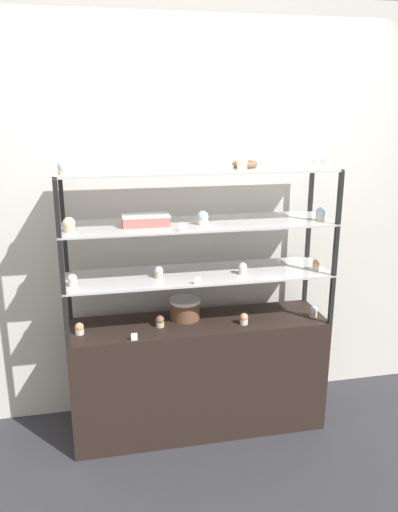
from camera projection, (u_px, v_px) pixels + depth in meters
The scene contains 28 objects.
ground_plane at pixel (199, 424), 3.23m from camera, with size 20.00×20.00×0.00m, color #2D2D33.
back_wall at pixel (188, 217), 3.19m from camera, with size 8.00×0.05×2.60m.
display_base at pixel (199, 374), 3.13m from camera, with size 1.55×0.41×0.73m.
display_riser_lower at pixel (199, 276), 2.95m from camera, with size 1.55×0.41×0.31m.
display_riser_middle at pixel (199, 226), 2.86m from camera, with size 1.55×0.41×0.31m.
display_riser_upper at pixel (199, 172), 2.77m from camera, with size 1.55×0.41×0.31m.
layer_cake_centerpiece at pixel (185, 309), 3.04m from camera, with size 0.18×0.18×0.13m.
sheet_cake_frosted at pixel (146, 220), 2.77m from camera, with size 0.26×0.13×0.06m.
cupcake_0 at pixel (79, 329), 2.84m from camera, with size 0.05×0.05×0.07m.
cupcake_1 at pixel (160, 321), 2.94m from camera, with size 0.05×0.05×0.07m.
cupcake_2 at pixel (244, 319), 2.98m from camera, with size 0.05×0.05×0.07m.
cupcake_3 at pixel (313, 312), 3.08m from camera, with size 0.05×0.05×0.07m.
price_tag_0 at pixel (134, 337), 2.77m from camera, with size 0.04×0.00×0.04m.
cupcake_4 at pixel (72, 280), 2.72m from camera, with size 0.05×0.05×0.07m.
cupcake_5 at pixel (159, 272), 2.85m from camera, with size 0.05×0.05×0.07m.
cupcake_6 at pixel (243, 268), 2.92m from camera, with size 0.05×0.05×0.07m.
cupcake_7 at pixel (317, 265), 2.99m from camera, with size 0.05×0.05×0.07m.
price_tag_1 at pixel (198, 280), 2.75m from camera, with size 0.04×0.00×0.04m.
cupcake_8 at pixel (69, 225), 2.63m from camera, with size 0.06×0.06×0.08m.
cupcake_9 at pixel (203, 218), 2.79m from camera, with size 0.06×0.06×0.08m.
cupcake_10 at pixel (321, 214), 2.90m from camera, with size 0.06×0.06×0.08m.
price_tag_2 at pixel (183, 227), 2.65m from camera, with size 0.04×0.00×0.04m.
cupcake_11 at pixel (63, 168), 2.51m from camera, with size 0.06×0.06×0.07m.
cupcake_12 at pixel (155, 164), 2.67m from camera, with size 0.06×0.06×0.07m.
cupcake_13 at pixel (242, 163), 2.73m from camera, with size 0.06×0.06×0.07m.
cupcake_14 at pixel (325, 162), 2.82m from camera, with size 0.06×0.06×0.07m.
price_tag_3 at pixel (268, 167), 2.65m from camera, with size 0.04×0.00×0.04m.
donut_glazed at pixel (245, 164), 2.84m from camera, with size 0.15×0.15×0.04m.
Camera 1 is at (-0.57, -2.73, 1.96)m, focal length 35.00 mm.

